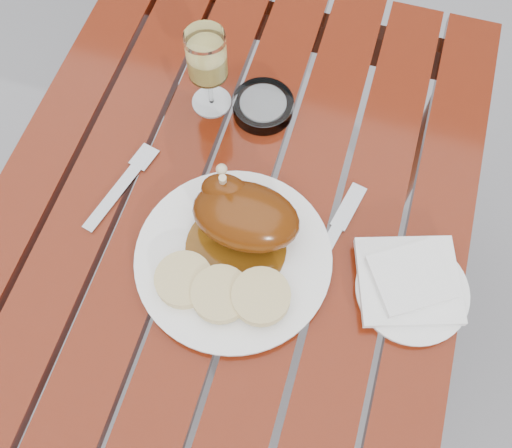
{
  "coord_description": "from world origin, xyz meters",
  "views": [
    {
      "loc": [
        0.17,
        -0.35,
        1.61
      ],
      "look_at": [
        0.06,
        0.02,
        0.78
      ],
      "focal_mm": 40.0,
      "sensor_mm": 36.0,
      "label": 1
    }
  ],
  "objects_px": {
    "ashtray": "(263,106)",
    "table": "(229,304)",
    "dinner_plate": "(233,259)",
    "side_plate": "(411,291)",
    "wine_glass": "(208,72)"
  },
  "relations": [
    {
      "from": "dinner_plate",
      "to": "side_plate",
      "type": "bearing_deg",
      "value": 5.63
    },
    {
      "from": "dinner_plate",
      "to": "wine_glass",
      "type": "xyz_separation_m",
      "value": [
        -0.13,
        0.29,
        0.07
      ]
    },
    {
      "from": "ashtray",
      "to": "table",
      "type": "bearing_deg",
      "value": -90.18
    },
    {
      "from": "table",
      "to": "ashtray",
      "type": "height_order",
      "value": "ashtray"
    },
    {
      "from": "dinner_plate",
      "to": "side_plate",
      "type": "relative_size",
      "value": 1.77
    },
    {
      "from": "table",
      "to": "wine_glass",
      "type": "relative_size",
      "value": 7.05
    },
    {
      "from": "table",
      "to": "ashtray",
      "type": "xyz_separation_m",
      "value": [
        0.0,
        0.26,
        0.39
      ]
    },
    {
      "from": "dinner_plate",
      "to": "ashtray",
      "type": "height_order",
      "value": "ashtray"
    },
    {
      "from": "dinner_plate",
      "to": "wine_glass",
      "type": "height_order",
      "value": "wine_glass"
    },
    {
      "from": "dinner_plate",
      "to": "ashtray",
      "type": "xyz_separation_m",
      "value": [
        -0.04,
        0.3,
        0.0
      ]
    },
    {
      "from": "table",
      "to": "side_plate",
      "type": "relative_size",
      "value": 6.78
    },
    {
      "from": "table",
      "to": "side_plate",
      "type": "height_order",
      "value": "side_plate"
    },
    {
      "from": "dinner_plate",
      "to": "wine_glass",
      "type": "distance_m",
      "value": 0.33
    },
    {
      "from": "wine_glass",
      "to": "ashtray",
      "type": "xyz_separation_m",
      "value": [
        0.1,
        0.01,
        -0.07
      ]
    },
    {
      "from": "table",
      "to": "ashtray",
      "type": "distance_m",
      "value": 0.47
    }
  ]
}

